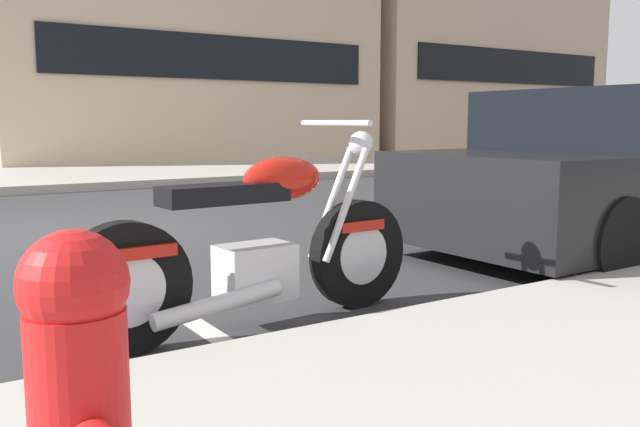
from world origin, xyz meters
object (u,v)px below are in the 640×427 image
car_opposite_curb (619,140)px  fire_hydrant (79,385)px  parked_motorcycle (259,249)px  parked_car_across_street (624,174)px

car_opposite_curb → fire_hydrant: car_opposite_curb is taller
car_opposite_curb → parked_motorcycle: bearing=31.1°
parked_car_across_street → fire_hydrant: size_ratio=5.78×
parked_motorcycle → car_opposite_curb: 16.14m
parked_car_across_street → fire_hydrant: bearing=-159.3°
parked_car_across_street → car_opposite_curb: size_ratio=0.94×
fire_hydrant → parked_car_across_street: bearing=22.0°
parked_car_across_street → fire_hydrant: parked_car_across_street is taller
parked_motorcycle → parked_car_across_street: size_ratio=0.49×
car_opposite_curb → fire_hydrant: bearing=34.0°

